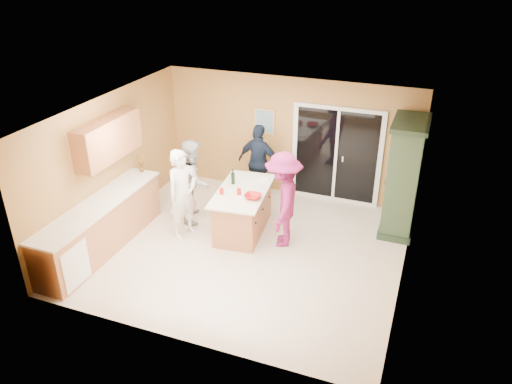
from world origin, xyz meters
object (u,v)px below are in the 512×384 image
(woman_grey, at_px, (193,180))
(woman_navy, at_px, (259,163))
(woman_white, at_px, (183,194))
(woman_magenta, at_px, (283,200))
(kitchen_island, at_px, (243,212))
(green_hutch, at_px, (403,178))

(woman_grey, relative_size, woman_navy, 0.99)
(woman_white, height_order, woman_navy, woman_white)
(woman_magenta, bearing_deg, kitchen_island, -111.97)
(woman_grey, xyz_separation_m, woman_navy, (0.93, 1.24, 0.01))
(green_hutch, relative_size, woman_navy, 1.31)
(green_hutch, distance_m, woman_white, 4.13)
(green_hutch, height_order, woman_white, green_hutch)
(woman_navy, bearing_deg, woman_grey, 61.65)
(green_hutch, relative_size, woman_magenta, 1.23)
(woman_magenta, bearing_deg, woman_navy, -158.66)
(woman_white, bearing_deg, green_hutch, -42.16)
(kitchen_island, distance_m, green_hutch, 3.09)
(woman_white, relative_size, woman_grey, 1.04)
(green_hutch, height_order, woman_grey, green_hutch)
(woman_white, xyz_separation_m, woman_navy, (0.80, 1.91, -0.03))
(woman_grey, bearing_deg, kitchen_island, -119.86)
(woman_grey, bearing_deg, woman_white, 168.91)
(kitchen_island, xyz_separation_m, woman_white, (-0.98, -0.52, 0.46))
(green_hutch, distance_m, woman_navy, 2.99)
(green_hutch, relative_size, woman_white, 1.27)
(woman_white, height_order, woman_magenta, woman_magenta)
(woman_magenta, bearing_deg, woman_white, -90.79)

